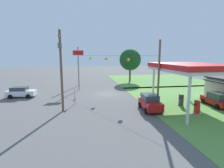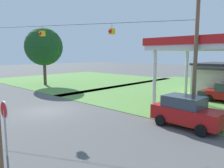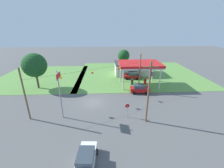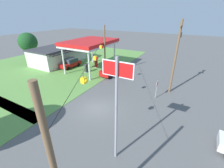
% 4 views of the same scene
% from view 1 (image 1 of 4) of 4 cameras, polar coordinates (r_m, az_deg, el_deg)
% --- Properties ---
extents(ground_plane, '(160.00, 160.00, 0.00)m').
position_cam_1_polar(ground_plane, '(30.48, -1.69, -3.29)').
color(ground_plane, '#565656').
extents(grass_verge_opposite_corner, '(24.00, 24.00, 0.04)m').
position_cam_1_polar(grass_verge_opposite_corner, '(50.10, 14.20, 1.41)').
color(grass_verge_opposite_corner, '#5B8E42').
rests_on(grass_verge_opposite_corner, ground).
extents(gas_station_canopy, '(9.91, 7.07, 5.70)m').
position_cam_1_polar(gas_station_canopy, '(22.79, 24.39, 4.81)').
color(gas_station_canopy, silver).
rests_on(gas_station_canopy, ground).
extents(fuel_pump_near, '(0.71, 0.56, 1.61)m').
position_cam_1_polar(fuel_pump_near, '(24.82, 21.62, -5.06)').
color(fuel_pump_near, gray).
rests_on(fuel_pump_near, ground).
extents(fuel_pump_far, '(0.71, 0.56, 1.61)m').
position_cam_1_polar(fuel_pump_far, '(22.19, 25.96, -7.02)').
color(fuel_pump_far, gray).
rests_on(fuel_pump_far, ground).
extents(car_at_pumps_front, '(4.30, 2.28, 1.93)m').
position_cam_1_polar(car_at_pumps_front, '(21.97, 12.31, -5.82)').
color(car_at_pumps_front, '#AD1414').
rests_on(car_at_pumps_front, ground).
extents(car_at_pumps_rear, '(4.60, 2.30, 1.84)m').
position_cam_1_polar(car_at_pumps_rear, '(26.84, 31.13, -4.33)').
color(car_at_pumps_rear, '#AD1414').
rests_on(car_at_pumps_rear, ground).
extents(car_on_crossroad, '(2.30, 4.40, 1.70)m').
position_cam_1_polar(car_on_crossroad, '(31.50, -27.61, -2.29)').
color(car_on_crossroad, white).
rests_on(car_on_crossroad, ground).
extents(stop_sign_roadside, '(0.80, 0.08, 2.50)m').
position_cam_1_polar(stop_sign_roadside, '(24.28, -12.16, -2.38)').
color(stop_sign_roadside, '#99999E').
rests_on(stop_sign_roadside, ground).
extents(stop_sign_overhead, '(0.22, 2.07, 7.93)m').
position_cam_1_polar(stop_sign_overhead, '(34.10, -10.92, 7.19)').
color(stop_sign_overhead, gray).
rests_on(stop_sign_overhead, ground).
extents(utility_pole_main, '(2.20, 0.44, 9.54)m').
position_cam_1_polar(utility_pole_main, '(21.12, -16.30, 5.40)').
color(utility_pole_main, brown).
rests_on(utility_pole_main, ground).
extents(signal_span_gantry, '(19.82, 10.24, 8.48)m').
position_cam_1_polar(signal_span_gantry, '(29.82, -1.75, 5.29)').
color(signal_span_gantry, brown).
rests_on(signal_span_gantry, ground).
extents(tree_west_verge, '(5.41, 5.41, 8.28)m').
position_cam_1_polar(tree_west_verge, '(44.66, 5.95, 7.86)').
color(tree_west_verge, '#4C3828').
rests_on(tree_west_verge, ground).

